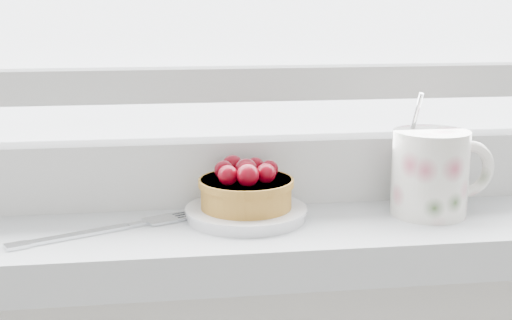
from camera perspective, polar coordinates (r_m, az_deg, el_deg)
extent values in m
cube|color=silver|center=(0.73, 0.76, -6.17)|extent=(1.60, 0.20, 0.04)
cube|color=silver|center=(0.79, -0.02, -0.72)|extent=(1.30, 0.05, 0.07)
cube|color=silver|center=(0.77, -0.02, 6.18)|extent=(1.30, 0.04, 0.04)
cylinder|color=white|center=(0.72, -0.79, -4.27)|extent=(0.12, 0.12, 0.01)
cylinder|color=#9A6621|center=(0.72, -0.80, -2.68)|extent=(0.09, 0.09, 0.03)
cylinder|color=#9A6621|center=(0.72, -0.80, -1.80)|extent=(0.10, 0.10, 0.01)
sphere|color=#4F020B|center=(0.71, -0.80, -0.78)|extent=(0.02, 0.02, 0.02)
sphere|color=#4F020B|center=(0.72, 1.07, -0.73)|extent=(0.02, 0.02, 0.02)
sphere|color=#4F020B|center=(0.73, -0.07, -0.50)|extent=(0.02, 0.02, 0.02)
sphere|color=#4F020B|center=(0.73, -1.88, -0.41)|extent=(0.02, 0.02, 0.02)
sphere|color=#4F020B|center=(0.72, -2.59, -0.81)|extent=(0.02, 0.02, 0.02)
sphere|color=#4F020B|center=(0.70, -2.25, -1.23)|extent=(0.02, 0.02, 0.02)
sphere|color=#4F020B|center=(0.69, -0.67, -1.25)|extent=(0.02, 0.02, 0.02)
sphere|color=#4F020B|center=(0.70, 0.80, -1.08)|extent=(0.02, 0.02, 0.02)
cylinder|color=silver|center=(0.75, 13.73, -1.02)|extent=(0.08, 0.08, 0.09)
cylinder|color=black|center=(0.74, 13.89, 2.00)|extent=(0.07, 0.07, 0.01)
torus|color=silver|center=(0.77, 16.56, -0.70)|extent=(0.06, 0.02, 0.06)
cylinder|color=silver|center=(0.75, 12.62, 3.31)|extent=(0.01, 0.02, 0.05)
cube|color=silver|center=(0.69, -14.42, -5.88)|extent=(0.10, 0.06, 0.00)
cube|color=silver|center=(0.68, -18.59, -6.52)|extent=(0.03, 0.02, 0.00)
cube|color=silver|center=(0.71, -9.42, -5.08)|extent=(0.02, 0.02, 0.00)
cube|color=silver|center=(0.72, -7.61, -4.77)|extent=(0.04, 0.04, 0.00)
cube|color=silver|center=(0.73, -5.05, -4.59)|extent=(0.03, 0.02, 0.00)
cube|color=silver|center=(0.73, -5.29, -4.46)|extent=(0.03, 0.02, 0.00)
cube|color=silver|center=(0.74, -5.53, -4.33)|extent=(0.03, 0.02, 0.00)
cube|color=silver|center=(0.74, -5.76, -4.20)|extent=(0.03, 0.02, 0.00)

